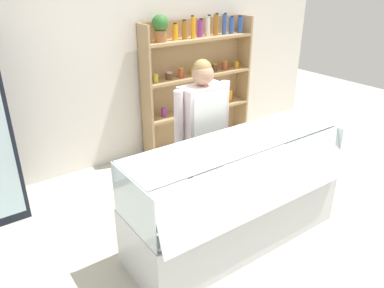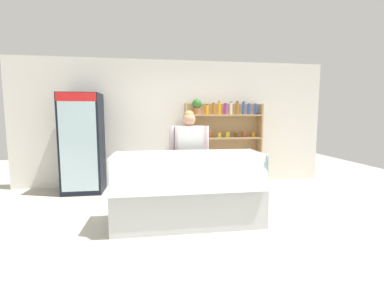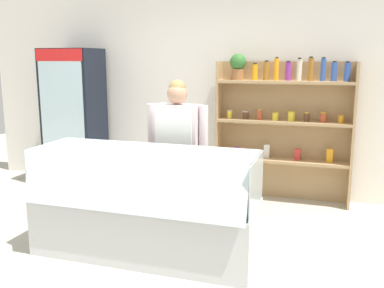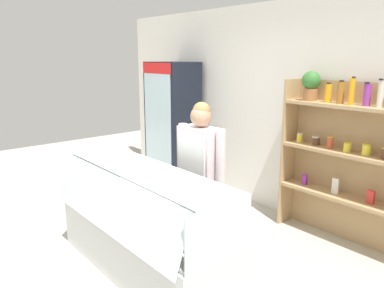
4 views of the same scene
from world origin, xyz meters
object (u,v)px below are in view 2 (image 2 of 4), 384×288
(deli_display_case, at_px, (188,202))
(drinks_fridge, at_px, (83,144))
(shelving_unit, at_px, (222,137))
(shop_clerk, at_px, (189,151))

(deli_display_case, bearing_deg, drinks_fridge, 136.16)
(drinks_fridge, bearing_deg, deli_display_case, -43.84)
(shelving_unit, height_order, shop_clerk, shelving_unit)
(shelving_unit, xyz_separation_m, shop_clerk, (-0.91, -1.39, -0.09))
(deli_display_case, bearing_deg, shelving_unit, 63.48)
(deli_display_case, bearing_deg, shop_clerk, 81.01)
(shop_clerk, bearing_deg, drinks_fridge, 149.61)
(shelving_unit, xyz_separation_m, deli_display_case, (-1.01, -2.02, -0.72))
(drinks_fridge, xyz_separation_m, shop_clerk, (1.95, -1.14, -0.03))
(drinks_fridge, relative_size, shelving_unit, 1.04)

